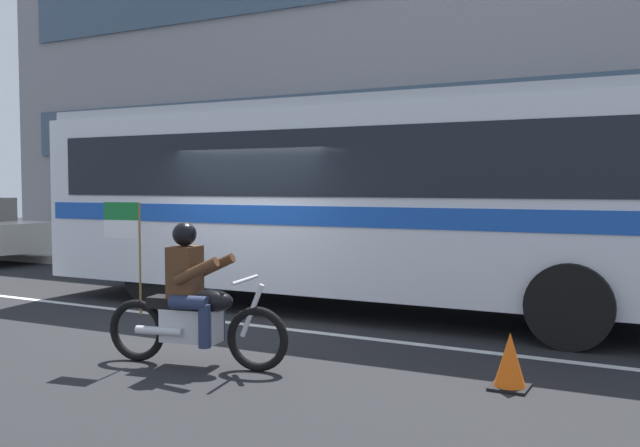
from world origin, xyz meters
The scene contains 7 objects.
ground_plane centered at (0.00, 0.00, 0.00)m, with size 60.00×60.00×0.00m, color black.
sidewalk_curb centered at (0.00, 5.10, 0.07)m, with size 28.00×3.80×0.15m, color #A39E93.
lane_center_stripe centered at (0.00, -0.60, 0.00)m, with size 26.60×0.14×0.01m, color silver.
office_building_facade centered at (0.00, 7.39, 5.19)m, with size 28.00×0.89×10.36m.
transit_bus centered at (1.47, 1.19, 1.88)m, with size 11.18×2.89×3.22m.
motorcycle_with_rider centered at (1.04, -2.70, 0.67)m, with size 2.17×0.75×1.78m.
traffic_cone centered at (4.26, -1.92, 0.26)m, with size 0.36×0.36×0.55m.
Camera 1 is at (5.72, -8.51, 1.96)m, focal length 38.38 mm.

